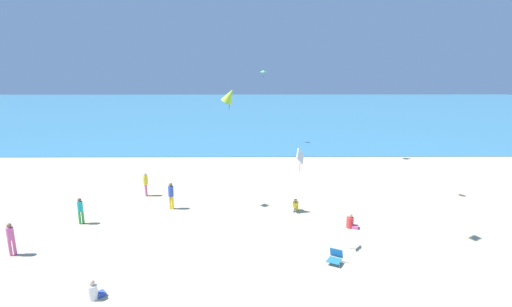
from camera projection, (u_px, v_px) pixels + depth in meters
ground_plane at (256, 199)px, 24.41m from camera, size 120.00×120.00×0.00m
ocean_water at (254, 112)px, 63.93m from camera, size 120.00×60.00×0.05m
beach_chair_far_left at (335, 257)px, 16.82m from camera, size 0.79×0.83×0.62m
person_0 at (145, 183)px, 24.88m from camera, size 0.40×0.40×1.52m
person_1 at (171, 194)px, 22.71m from camera, size 0.43×0.43×1.57m
person_2 at (80, 209)px, 20.67m from camera, size 0.39×0.39×1.43m
person_3 at (295, 206)px, 22.61m from camera, size 0.60×0.60×0.70m
person_4 at (94, 291)px, 14.33m from camera, size 0.66×0.64×0.76m
person_5 at (11, 237)px, 17.34m from camera, size 0.42×0.42×1.52m
person_6 at (351, 223)px, 20.30m from camera, size 0.69×0.53×0.77m
kite_green at (264, 71)px, 38.88m from camera, size 0.56×0.44×1.47m
kite_lime at (229, 96)px, 20.87m from camera, size 1.04×0.85×1.21m
kite_white at (300, 157)px, 17.09m from camera, size 0.41×0.66×1.04m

